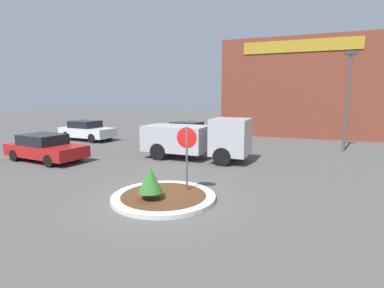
{
  "coord_description": "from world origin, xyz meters",
  "views": [
    {
      "loc": [
        4.37,
        -8.56,
        3.45
      ],
      "look_at": [
        -0.36,
        3.52,
        1.31
      ],
      "focal_mm": 28.0,
      "sensor_mm": 36.0,
      "label": 1
    }
  ],
  "objects_px": {
    "parked_sedan_blue": "(189,132)",
    "stop_sign": "(187,148)",
    "light_pole": "(348,93)",
    "parked_sedan_white": "(87,130)",
    "parked_sedan_red": "(45,148)",
    "utility_truck": "(197,138)"
  },
  "relations": [
    {
      "from": "parked_sedan_red",
      "to": "parked_sedan_white",
      "type": "bearing_deg",
      "value": 120.67
    },
    {
      "from": "stop_sign",
      "to": "light_pole",
      "type": "height_order",
      "value": "light_pole"
    },
    {
      "from": "utility_truck",
      "to": "parked_sedan_red",
      "type": "distance_m",
      "value": 8.02
    },
    {
      "from": "utility_truck",
      "to": "parked_sedan_white",
      "type": "distance_m",
      "value": 10.79
    },
    {
      "from": "parked_sedan_blue",
      "to": "light_pole",
      "type": "height_order",
      "value": "light_pole"
    },
    {
      "from": "parked_sedan_blue",
      "to": "light_pole",
      "type": "relative_size",
      "value": 0.75
    },
    {
      "from": "light_pole",
      "to": "parked_sedan_blue",
      "type": "bearing_deg",
      "value": -179.54
    },
    {
      "from": "parked_sedan_red",
      "to": "light_pole",
      "type": "height_order",
      "value": "light_pole"
    },
    {
      "from": "parked_sedan_white",
      "to": "parked_sedan_blue",
      "type": "height_order",
      "value": "parked_sedan_white"
    },
    {
      "from": "utility_truck",
      "to": "parked_sedan_blue",
      "type": "height_order",
      "value": "utility_truck"
    },
    {
      "from": "utility_truck",
      "to": "light_pole",
      "type": "relative_size",
      "value": 0.96
    },
    {
      "from": "light_pole",
      "to": "parked_sedan_red",
      "type": "bearing_deg",
      "value": -149.65
    },
    {
      "from": "stop_sign",
      "to": "utility_truck",
      "type": "relative_size",
      "value": 0.41
    },
    {
      "from": "parked_sedan_blue",
      "to": "stop_sign",
      "type": "bearing_deg",
      "value": -59.69
    },
    {
      "from": "parked_sedan_blue",
      "to": "parked_sedan_white",
      "type": "bearing_deg",
      "value": -156.0
    },
    {
      "from": "parked_sedan_blue",
      "to": "parked_sedan_red",
      "type": "distance_m",
      "value": 9.82
    },
    {
      "from": "parked_sedan_white",
      "to": "parked_sedan_blue",
      "type": "bearing_deg",
      "value": 21.16
    },
    {
      "from": "parked_sedan_white",
      "to": "stop_sign",
      "type": "bearing_deg",
      "value": -30.83
    },
    {
      "from": "stop_sign",
      "to": "light_pole",
      "type": "bearing_deg",
      "value": 61.53
    },
    {
      "from": "utility_truck",
      "to": "parked_sedan_blue",
      "type": "xyz_separation_m",
      "value": [
        -2.7,
        5.45,
        -0.41
      ]
    },
    {
      "from": "parked_sedan_white",
      "to": "parked_sedan_red",
      "type": "xyz_separation_m",
      "value": [
        2.9,
        -6.58,
        -0.06
      ]
    },
    {
      "from": "parked_sedan_white",
      "to": "parked_sedan_blue",
      "type": "xyz_separation_m",
      "value": [
        7.54,
        2.08,
        -0.01
      ]
    }
  ]
}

